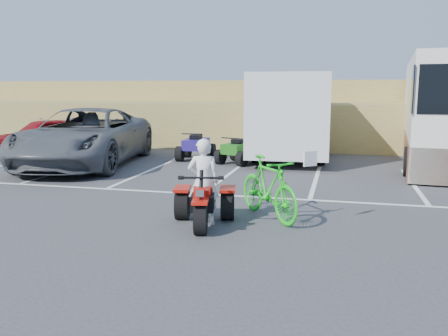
% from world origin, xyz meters
% --- Properties ---
extents(ground, '(100.00, 100.00, 0.00)m').
position_xyz_m(ground, '(0.00, 0.00, 0.00)').
color(ground, '#39393B').
rests_on(ground, ground).
extents(parking_stripes, '(28.00, 5.16, 0.01)m').
position_xyz_m(parking_stripes, '(0.87, 4.07, 0.00)').
color(parking_stripes, white).
rests_on(parking_stripes, ground).
extents(grass_embankment, '(40.00, 8.50, 3.10)m').
position_xyz_m(grass_embankment, '(0.00, 15.48, 1.42)').
color(grass_embankment, olive).
rests_on(grass_embankment, ground).
extents(red_trike_atv, '(1.55, 1.87, 1.08)m').
position_xyz_m(red_trike_atv, '(0.81, -0.30, 0.00)').
color(red_trike_atv, '#B3140A').
rests_on(red_trike_atv, ground).
extents(rider, '(0.69, 0.53, 1.71)m').
position_xyz_m(rider, '(0.78, -0.15, 0.85)').
color(rider, white).
rests_on(rider, ground).
extents(green_dirt_bike, '(1.83, 2.05, 1.29)m').
position_xyz_m(green_dirt_bike, '(1.96, 0.55, 0.65)').
color(green_dirt_bike, '#14BF19').
rests_on(green_dirt_bike, ground).
extents(grey_pickup, '(4.37, 7.58, 1.99)m').
position_xyz_m(grey_pickup, '(-5.34, 5.98, 0.99)').
color(grey_pickup, '#4F5358').
rests_on(grey_pickup, ground).
extents(red_car, '(3.64, 4.44, 1.43)m').
position_xyz_m(red_car, '(-8.97, 8.83, 0.71)').
color(red_car, maroon).
rests_on(red_car, ground).
extents(cargo_trailer, '(3.06, 6.96, 3.19)m').
position_xyz_m(cargo_trailer, '(1.50, 9.60, 1.73)').
color(cargo_trailer, silver).
rests_on(cargo_trailer, ground).
extents(rv_motorhome, '(3.59, 10.39, 3.66)m').
position_xyz_m(rv_motorhome, '(7.00, 9.76, 1.59)').
color(rv_motorhome, silver).
rests_on(rv_motorhome, ground).
extents(quad_atv_blue, '(1.31, 1.70, 1.07)m').
position_xyz_m(quad_atv_blue, '(-1.94, 8.10, 0.00)').
color(quad_atv_blue, navy).
rests_on(quad_atv_blue, ground).
extents(quad_atv_green, '(1.60, 1.83, 0.99)m').
position_xyz_m(quad_atv_green, '(-0.17, 7.57, 0.00)').
color(quad_atv_green, '#1D6116').
rests_on(quad_atv_green, ground).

